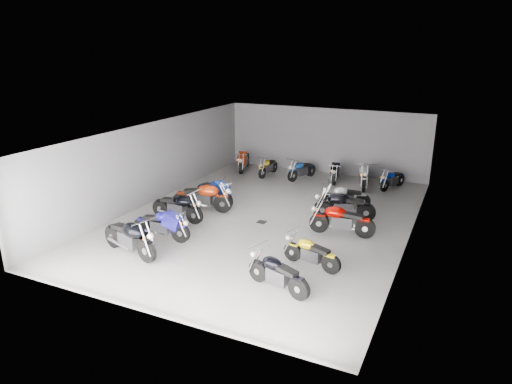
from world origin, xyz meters
TOP-DOWN VIEW (x-y plane):
  - ground at (0.00, 0.00)m, footprint 14.00×14.00m
  - wall_back at (0.00, 7.00)m, footprint 10.00×0.10m
  - wall_left at (-5.00, 0.00)m, footprint 0.10×14.00m
  - wall_right at (5.00, 0.00)m, footprint 0.10×14.00m
  - ceiling at (0.00, 0.00)m, footprint 10.00×14.00m
  - drain_grate at (0.00, -0.50)m, footprint 0.32×0.32m
  - motorcycle_left_a at (-2.49, -4.62)m, footprint 2.34×0.76m
  - motorcycle_left_b at (-2.33, -3.26)m, footprint 2.11×0.44m
  - motorcycle_left_c at (-2.82, -1.62)m, footprint 2.19×0.45m
  - motorcycle_left_d at (-2.52, -0.39)m, footprint 2.32×0.71m
  - motorcycle_left_e at (-2.54, 0.54)m, footprint 2.03×0.87m
  - motorcycle_right_a at (2.33, -4.66)m, footprint 1.92×0.72m
  - motorcycle_right_b at (2.70, -3.05)m, footprint 1.83×0.56m
  - motorcycle_right_d at (2.87, -0.42)m, footprint 2.20×0.51m
  - motorcycle_right_e at (2.58, 0.99)m, footprint 2.21×0.69m
  - motorcycle_right_f at (2.30, 2.30)m, footprint 1.84×0.79m
  - motorcycle_back_a at (-3.80, 5.67)m, footprint 0.74×2.13m
  - motorcycle_back_b at (-2.30, 5.28)m, footprint 0.38×1.88m
  - motorcycle_back_c at (-0.60, 5.38)m, footprint 0.78×1.85m
  - motorcycle_back_d at (0.99, 5.72)m, footprint 0.49×2.02m
  - motorcycle_back_e at (2.36, 5.33)m, footprint 0.70×2.29m
  - motorcycle_back_f at (3.56, 5.61)m, footprint 0.81×1.75m

SIDE VIEW (x-z plane):
  - ground at x=0.00m, z-range 0.00..0.00m
  - drain_grate at x=0.00m, z-range 0.00..0.01m
  - motorcycle_back_f at x=3.56m, z-range 0.04..0.85m
  - motorcycle_right_b at x=2.70m, z-range 0.04..0.85m
  - motorcycle_back_b at x=-2.30m, z-range 0.04..0.86m
  - motorcycle_right_f at x=2.30m, z-range 0.04..0.88m
  - motorcycle_back_c at x=-0.60m, z-range 0.04..0.88m
  - motorcycle_right_a at x=2.33m, z-range 0.04..0.91m
  - motorcycle_back_d at x=0.99m, z-range 0.04..0.93m
  - motorcycle_left_b at x=-2.33m, z-range 0.04..0.97m
  - motorcycle_left_e at x=-2.54m, z-range 0.04..0.97m
  - motorcycle_back_a at x=-3.80m, z-range 0.04..1.00m
  - motorcycle_left_c at x=-2.82m, z-range 0.04..1.00m
  - motorcycle_right_d at x=2.87m, z-range 0.04..1.01m
  - motorcycle_right_e at x=2.58m, z-range 0.05..1.03m
  - motorcycle_back_e at x=2.36m, z-range 0.05..1.06m
  - motorcycle_left_d at x=-2.52m, z-range 0.05..1.08m
  - motorcycle_left_a at x=-2.49m, z-range 0.05..1.09m
  - wall_back at x=0.00m, z-range 0.00..3.20m
  - wall_left at x=-5.00m, z-range 0.00..3.20m
  - wall_right at x=5.00m, z-range 0.00..3.20m
  - ceiling at x=0.00m, z-range 3.20..3.24m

